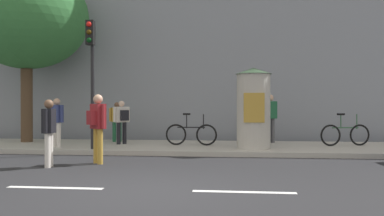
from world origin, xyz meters
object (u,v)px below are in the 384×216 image
Objects in this scene: pedestrian_near_pole at (122,118)px; street_tree at (27,17)px; bicycle_leaning at (191,134)px; pedestrian_in_dark_shirt at (117,118)px; poster_column at (254,108)px; pedestrian_tallest at (270,114)px; bicycle_upright at (345,134)px; pedestrian_in_red_top at (57,119)px; pedestrian_with_bag at (97,122)px; pedestrian_in_light_jacket at (49,128)px; traffic_light at (91,62)px.

street_tree is at bearing 172.21° from pedestrian_near_pole.
street_tree is 7.57m from bicycle_leaning.
pedestrian_in_dark_shirt is at bearing 116.04° from pedestrian_near_pole.
pedestrian_near_pole is at bearing 167.33° from poster_column.
bicycle_upright is (2.43, -0.89, -0.65)m from pedestrian_tallest.
pedestrian_in_red_top is 2.59m from pedestrian_in_dark_shirt.
bicycle_leaning is at bearing -20.90° from pedestrian_in_dark_shirt.
bicycle_upright is (9.43, 1.47, -0.53)m from pedestrian_in_red_top.
poster_column is 1.67× the size of pedestrian_near_pole.
bicycle_leaning is at bearing -3.97° from pedestrian_near_pole.
pedestrian_with_bag is 1.18× the size of pedestrian_near_pole.
pedestrian_near_pole is (-4.53, 1.02, -0.38)m from poster_column.
poster_column reaches higher than bicycle_upright.
pedestrian_with_bag is 3.92m from pedestrian_near_pole.
pedestrian_in_light_jacket is 0.95× the size of pedestrian_tallest.
street_tree reaches higher than bicycle_upright.
pedestrian_near_pole is at bearing 76.66° from traffic_light.
street_tree is at bearing -176.30° from pedestrian_tallest.
poster_column reaches higher than pedestrian_near_pole.
bicycle_leaning is (-2.07, 0.85, -0.90)m from poster_column.
bicycle_leaning is (4.27, 1.10, -0.53)m from pedestrian_in_red_top.
pedestrian_with_bag is at bearing -66.39° from traffic_light.
pedestrian_in_dark_shirt is (-0.46, 0.95, -0.04)m from pedestrian_near_pole.
bicycle_leaning is (6.24, -0.69, -4.24)m from street_tree.
pedestrian_in_dark_shirt is (-0.91, 4.84, -0.06)m from pedestrian_with_bag.
street_tree is 3.98× the size of pedestrian_in_light_jacket.
pedestrian_in_light_jacket is at bearing -91.66° from traffic_light.
bicycle_leaning is (2.01, 3.72, -0.54)m from pedestrian_with_bag.
pedestrian_near_pole is at bearing -178.48° from bicycle_upright.
traffic_light is 2.39× the size of pedestrian_in_light_jacket.
pedestrian_with_bag is 1.01× the size of bicycle_leaning.
pedestrian_with_bag is 1.03× the size of pedestrian_tallest.
bicycle_leaning is (2.98, 4.45, -0.42)m from pedestrian_in_light_jacket.
bicycle_upright is at bearing 1.52° from pedestrian_near_pole.
traffic_light is at bearing -152.28° from pedestrian_tallest.
pedestrian_near_pole is (0.52, 4.62, 0.10)m from pedestrian_in_light_jacket.
pedestrian_in_red_top is at bearing 111.04° from pedestrian_in_light_jacket.
pedestrian_in_light_jacket is 9.47m from bicycle_upright.
pedestrian_in_light_jacket reaches higher than bicycle_leaning.
pedestrian_in_dark_shirt is 0.83× the size of bicycle_leaning.
traffic_light reaches higher than bicycle_upright.
pedestrian_in_red_top is 4.44m from bicycle_leaning.
pedestrian_in_light_jacket is at bearing -90.61° from pedestrian_in_dark_shirt.
poster_column is 1.45× the size of pedestrian_tallest.
street_tree is 7.18m from pedestrian_in_light_jacket.
street_tree is (-3.34, 2.38, 1.95)m from traffic_light.
street_tree is 3.82× the size of bicycle_upright.
bicycle_upright is (8.05, 2.06, -2.29)m from traffic_light.
bicycle_upright is (7.17, 4.10, -0.54)m from pedestrian_with_bag.
pedestrian_in_light_jacket is 1.04× the size of pedestrian_in_red_top.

